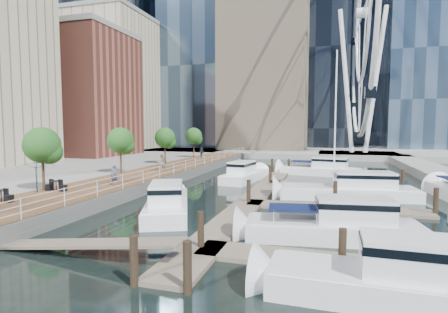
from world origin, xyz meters
TOP-DOWN VIEW (x-y plane):
  - ground at (0.00, 0.00)m, footprint 520.00×520.00m
  - boardwalk at (-9.00, 15.00)m, footprint 6.00×60.00m
  - seawall at (-6.00, 15.00)m, footprint 0.25×60.00m
  - land_far at (0.00, 102.00)m, footprint 200.00×114.00m
  - pier at (14.00, 52.00)m, footprint 14.00×12.00m
  - railing at (-6.10, 15.00)m, footprint 0.10×60.00m
  - floating_docks at (7.97, 9.98)m, footprint 16.00×34.00m
  - midrise_condos at (-33.57, 26.82)m, footprint 19.00×67.00m
  - ferris_wheel at (14.00, 52.00)m, footprint 5.80×45.60m
  - street_trees at (-11.40, 14.00)m, footprint 2.60×42.60m
  - yacht_foreground at (8.71, 1.28)m, footprint 9.50×3.66m
  - pedestrian_near at (-7.80, 7.49)m, footprint 0.67×0.55m
  - pedestrian_mid at (-8.23, 16.54)m, footprint 1.09×1.15m
  - pedestrian_far at (-10.04, 33.74)m, footprint 1.08×0.90m
  - moored_yachts at (9.02, 12.40)m, footprint 24.84×34.01m

SIDE VIEW (x-z plane):
  - ground at x=0.00m, z-range 0.00..0.00m
  - yacht_foreground at x=8.71m, z-range -1.07..1.07m
  - moored_yachts at x=9.02m, z-range -5.75..5.75m
  - floating_docks at x=7.97m, z-range -0.81..1.79m
  - boardwalk at x=-9.00m, z-range 0.00..1.00m
  - seawall at x=-6.00m, z-range 0.00..1.00m
  - land_far at x=0.00m, z-range 0.00..1.00m
  - pier at x=14.00m, z-range 0.00..1.00m
  - railing at x=-6.10m, z-range 1.00..2.05m
  - pedestrian_near at x=-7.80m, z-range 1.00..2.58m
  - pedestrian_far at x=-10.04m, z-range 1.00..2.73m
  - pedestrian_mid at x=-8.23m, z-range 1.00..2.88m
  - street_trees at x=-11.40m, z-range 1.99..6.59m
  - midrise_condos at x=-33.57m, z-range -0.58..27.42m
  - ferris_wheel at x=14.00m, z-range 2.02..49.82m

